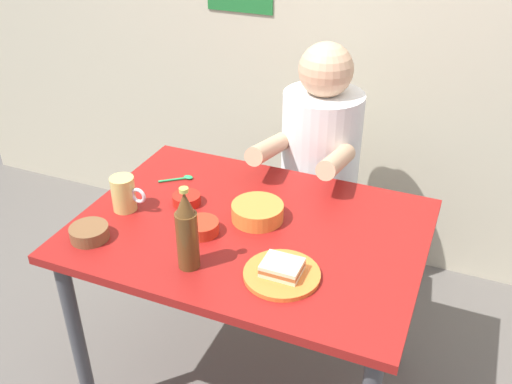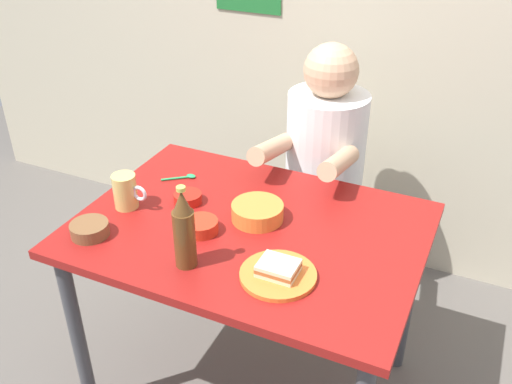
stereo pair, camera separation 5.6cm
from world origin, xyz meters
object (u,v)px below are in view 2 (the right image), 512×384
object	(u,v)px
plate_orange	(278,275)
condiment_bowl_brown	(90,229)
sandwich	(278,268)
beer_bottle	(184,231)
stool	(320,228)
person_seated	(325,144)
beer_mug	(126,191)
dining_table	(250,249)

from	to	relation	value
plate_orange	condiment_bowl_brown	size ratio (longest dim) A/B	1.83
sandwich	condiment_bowl_brown	size ratio (longest dim) A/B	0.92
plate_orange	beer_bottle	world-z (taller)	beer_bottle
stool	sandwich	world-z (taller)	sandwich
sandwich	condiment_bowl_brown	xyz separation A→B (m)	(-0.61, -0.06, -0.01)
person_seated	beer_bottle	world-z (taller)	person_seated
beer_mug	condiment_bowl_brown	world-z (taller)	beer_mug
person_seated	condiment_bowl_brown	world-z (taller)	person_seated
person_seated	plate_orange	size ratio (longest dim) A/B	3.27
beer_mug	plate_orange	bearing A→B (deg)	-11.92
person_seated	condiment_bowl_brown	xyz separation A→B (m)	(-0.48, -0.87, -0.00)
beer_bottle	stool	bearing A→B (deg)	81.85
sandwich	beer_mug	xyz separation A→B (m)	(-0.61, 0.13, 0.03)
dining_table	beer_mug	bearing A→B (deg)	-170.91
person_seated	condiment_bowl_brown	size ratio (longest dim) A/B	6.00
stool	plate_orange	xyz separation A→B (m)	(0.14, -0.83, 0.40)
condiment_bowl_brown	dining_table	bearing A→B (deg)	30.33
stool	condiment_bowl_brown	distance (m)	1.09
person_seated	plate_orange	distance (m)	0.83
stool	condiment_bowl_brown	size ratio (longest dim) A/B	3.75
beer_mug	condiment_bowl_brown	distance (m)	0.19
sandwich	beer_bottle	xyz separation A→B (m)	(-0.27, -0.06, 0.09)
stool	plate_orange	world-z (taller)	plate_orange
person_seated	condiment_bowl_brown	bearing A→B (deg)	-118.62
stool	beer_bottle	world-z (taller)	beer_bottle
beer_mug	beer_bottle	bearing A→B (deg)	-28.53
dining_table	plate_orange	bearing A→B (deg)	-47.10
person_seated	sandwich	bearing A→B (deg)	-80.33
dining_table	beer_mug	distance (m)	0.46
dining_table	plate_orange	size ratio (longest dim) A/B	5.00
plate_orange	person_seated	bearing A→B (deg)	99.67
plate_orange	condiment_bowl_brown	distance (m)	0.62
dining_table	beer_mug	world-z (taller)	beer_mug
beer_mug	dining_table	bearing A→B (deg)	9.09
plate_orange	sandwich	bearing A→B (deg)	0.00
stool	person_seated	bearing A→B (deg)	-90.00
plate_orange	condiment_bowl_brown	world-z (taller)	condiment_bowl_brown
dining_table	condiment_bowl_brown	bearing A→B (deg)	-149.67
stool	plate_orange	size ratio (longest dim) A/B	2.05
dining_table	beer_bottle	size ratio (longest dim) A/B	4.20
stool	sandwich	xyz separation A→B (m)	(0.14, -0.83, 0.42)
person_seated	plate_orange	xyz separation A→B (m)	(0.14, -0.81, -0.02)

